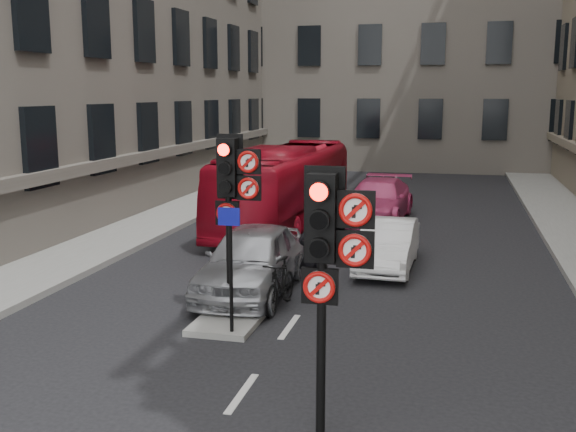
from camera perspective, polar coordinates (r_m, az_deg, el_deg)
The scene contains 12 objects.
pavement_left at distance 22.03m, azimuth -13.88°, elevation -1.35°, with size 3.00×50.00×0.16m, color gray.
centre_island at distance 13.49m, azimuth -4.90°, elevation -8.68°, with size 1.20×2.00×0.12m, color gray.
building_far at distance 45.48m, azimuth 10.54°, elevation 17.29°, with size 30.00×14.00×20.00m, color #655D55.
signal_near at distance 8.39m, azimuth 3.47°, elevation -2.61°, with size 0.91×0.40×3.58m.
signal_far at distance 12.83m, azimuth -4.73°, elevation 2.49°, with size 0.91×0.40×3.58m.
car_silver at distance 15.16m, azimuth -3.08°, elevation -3.72°, with size 1.81×4.49×1.53m, color #A2A4AA.
car_white at distance 17.47m, azimuth 8.45°, elevation -2.41°, with size 1.31×3.74×1.23m, color white.
car_pink at distance 23.82m, azimuth 7.59°, elevation 1.32°, with size 2.02×4.97×1.44m, color #CD3C75.
bus_red at distance 22.62m, azimuth -0.19°, elevation 2.55°, with size 2.28×9.74×2.71m, color maroon.
motorcycle at distance 14.04m, azimuth -0.64°, elevation -5.80°, with size 0.51×1.80×1.08m, color black.
motorcyclist at distance 15.03m, azimuth 2.14°, elevation -3.18°, with size 0.68×0.44×1.86m, color black.
info_sign at distance 12.21m, azimuth -4.91°, elevation -3.09°, with size 0.40×0.12×2.33m.
Camera 1 is at (2.95, -7.05, 4.48)m, focal length 42.00 mm.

